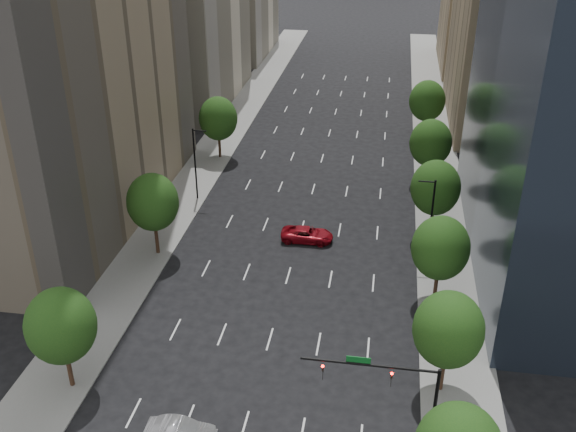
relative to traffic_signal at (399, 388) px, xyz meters
The scene contains 18 objects.
sidewalk_left 40.05m from the traffic_signal, 130.94° to the left, with size 6.00×200.00×0.15m, color slate.
sidewalk_right 30.84m from the traffic_signal, 80.59° to the left, with size 6.00×200.00×0.15m, color slate.
filler_left 111.86m from the traffic_signal, 108.53° to the left, with size 14.00×26.00×18.00m, color beige.
parking_tan_right 72.16m from the traffic_signal, 78.32° to the left, with size 14.00×30.00×30.00m, color #8C7759.
filler_right 104.05m from the traffic_signal, 82.00° to the left, with size 14.00×26.00×16.00m, color #8C7759.
tree_right_1 6.96m from the traffic_signal, 59.96° to the left, with size 5.20×5.20×8.75m.
tree_right_2 18.34m from the traffic_signal, 79.09° to the left, with size 5.20×5.20×8.61m.
tree_right_3 30.21m from the traffic_signal, 83.40° to the left, with size 5.20×5.20×8.89m.
tree_right_4 44.14m from the traffic_signal, 85.49° to the left, with size 5.20×5.20×8.46m.
tree_right_5 60.11m from the traffic_signal, 86.69° to the left, with size 5.20×5.20×8.75m.
tree_left_0 24.62m from the traffic_signal, behind, with size 5.20×5.20×8.75m.
tree_left_1 32.96m from the traffic_signal, 138.11° to the left, with size 5.20×5.20×8.97m.
tree_left_2 53.91m from the traffic_signal, 117.07° to the left, with size 5.20×5.20×8.68m.
streetlight_rn 25.17m from the traffic_signal, 83.37° to the left, with size 1.70×0.20×9.00m.
streetlight_ln 42.42m from the traffic_signal, 124.40° to the left, with size 1.70×0.20×9.00m.
traffic_signal is the anchor object (origin of this frame).
car_silver 15.37m from the traffic_signal, behind, with size 1.71×4.91×1.62m, color #A8A8AD.
car_red_far 29.04m from the traffic_signal, 109.54° to the left, with size 2.56×5.54×1.54m, color maroon.
Camera 1 is at (8.50, -3.51, 35.26)m, focal length 40.90 mm.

